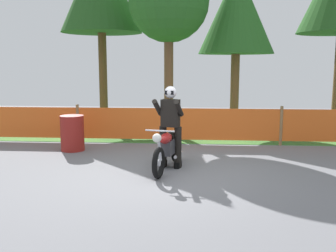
{
  "coord_description": "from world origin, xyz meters",
  "views": [
    {
      "loc": [
        0.5,
        -7.26,
        2.11
      ],
      "look_at": [
        -0.06,
        0.3,
        0.9
      ],
      "focal_mm": 40.79,
      "sensor_mm": 36.0,
      "label": 1
    }
  ],
  "objects": [
    {
      "name": "ground",
      "position": [
        0.0,
        0.0,
        -0.01
      ],
      "size": [
        24.0,
        24.0,
        0.02
      ],
      "primitive_type": "cube",
      "color": "slate"
    },
    {
      "name": "grass_verge",
      "position": [
        0.0,
        5.44,
        0.01
      ],
      "size": [
        24.0,
        5.14,
        0.01
      ],
      "primitive_type": "cube",
      "color": "#427A33",
      "rests_on": "ground"
    },
    {
      "name": "barrier_fence",
      "position": [
        0.0,
        2.87,
        0.54
      ],
      "size": [
        11.04,
        0.08,
        1.05
      ],
      "color": "olive",
      "rests_on": "ground"
    },
    {
      "name": "tree_near_left",
      "position": [
        -0.35,
        4.45,
        3.93
      ],
      "size": [
        2.4,
        2.4,
        5.18
      ],
      "color": "brown",
      "rests_on": "ground"
    },
    {
      "name": "tree_near_right",
      "position": [
        1.74,
        5.31,
        3.77
      ],
      "size": [
        2.41,
        2.41,
        5.14
      ],
      "color": "brown",
      "rests_on": "ground"
    },
    {
      "name": "motorcycle_lead",
      "position": [
        -0.06,
        0.29,
        0.44
      ],
      "size": [
        0.67,
        1.91,
        0.91
      ],
      "rotation": [
        0.0,
        0.0,
        -1.77
      ],
      "color": "black",
      "rests_on": "ground"
    },
    {
      "name": "rider_lead",
      "position": [
        -0.02,
        0.49,
        0.95
      ],
      "size": [
        0.62,
        0.74,
        1.69
      ],
      "rotation": [
        0.0,
        0.0,
        -1.77
      ],
      "color": "black",
      "rests_on": "ground"
    },
    {
      "name": "oil_drum",
      "position": [
        -2.57,
        1.87,
        0.44
      ],
      "size": [
        0.58,
        0.58,
        0.88
      ],
      "primitive_type": "cylinder",
      "color": "maroon",
      "rests_on": "ground"
    }
  ]
}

